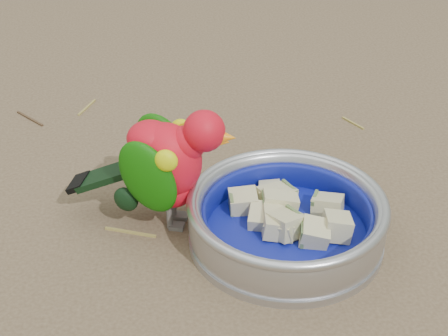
{
  "coord_description": "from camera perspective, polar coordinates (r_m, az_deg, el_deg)",
  "views": [
    {
      "loc": [
        -0.08,
        -0.59,
        0.52
      ],
      "look_at": [
        0.01,
        0.09,
        0.08
      ],
      "focal_mm": 55.0,
      "sensor_mm": 36.0,
      "label": 1
    }
  ],
  "objects": [
    {
      "name": "ground",
      "position": [
        0.79,
        0.18,
        -8.57
      ],
      "size": [
        60.0,
        60.0,
        0.0
      ],
      "primitive_type": "plane",
      "color": "brown"
    },
    {
      "name": "ground_debris",
      "position": [
        0.83,
        2.97,
        -6.26
      ],
      "size": [
        0.9,
        0.8,
        0.01
      ],
      "primitive_type": null,
      "color": "olive",
      "rests_on": "ground"
    },
    {
      "name": "food_bowl",
      "position": [
        0.83,
        5.15,
        -5.63
      ],
      "size": [
        0.23,
        0.23,
        0.02
      ],
      "primitive_type": "cylinder",
      "color": "#B2B2BA",
      "rests_on": "ground"
    },
    {
      "name": "lory_parrot",
      "position": [
        0.82,
        -4.81,
        -0.18
      ],
      "size": [
        0.21,
        0.15,
        0.15
      ],
      "primitive_type": null,
      "rotation": [
        0.0,
        0.0,
        -1.89
      ],
      "color": "red",
      "rests_on": "ground"
    },
    {
      "name": "bowl_wall",
      "position": [
        0.82,
        5.25,
        -3.97
      ],
      "size": [
        0.23,
        0.23,
        0.04
      ],
      "primitive_type": null,
      "color": "#B2B2BA",
      "rests_on": "food_bowl"
    },
    {
      "name": "fruit_wedges",
      "position": [
        0.82,
        5.23,
        -4.37
      ],
      "size": [
        0.14,
        0.14,
        0.03
      ],
      "primitive_type": null,
      "color": "#C6BE8B",
      "rests_on": "food_bowl"
    }
  ]
}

